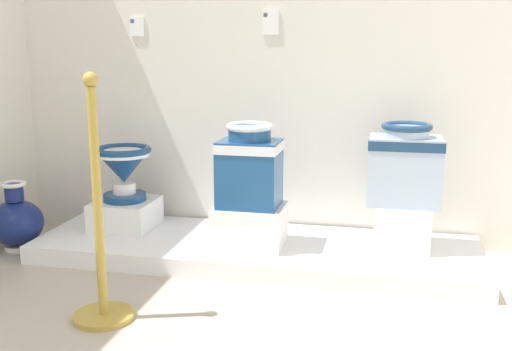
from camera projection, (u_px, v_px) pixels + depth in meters
name	position (u px, v px, depth m)	size (l,w,h in m)	color
display_platform	(255.00, 250.00, 3.42)	(2.50, 0.76, 0.10)	white
plinth_block_pale_glazed	(126.00, 214.00, 3.66)	(0.35, 0.36, 0.17)	white
antique_toilet_pale_glazed	(123.00, 166.00, 3.60)	(0.34, 0.34, 0.33)	navy
plinth_block_rightmost	(250.00, 225.00, 3.32)	(0.38, 0.31, 0.23)	white
antique_toilet_rightmost	(250.00, 164.00, 3.25)	(0.33, 0.29, 0.46)	navy
plinth_block_leftmost	(402.00, 225.00, 3.28)	(0.29, 0.29, 0.25)	white
antique_toilet_leftmost	(405.00, 163.00, 3.21)	(0.39, 0.27, 0.44)	#A6BBD2
info_placard_first	(137.00, 27.00, 3.71)	(0.09, 0.01, 0.12)	white
info_placard_second	(271.00, 22.00, 3.53)	(0.10, 0.01, 0.15)	white
decorative_vase_spare	(17.00, 221.00, 3.55)	(0.31, 0.31, 0.41)	white
stanchion_post_near_left	(100.00, 251.00, 2.60)	(0.27, 0.27, 1.09)	#B59439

